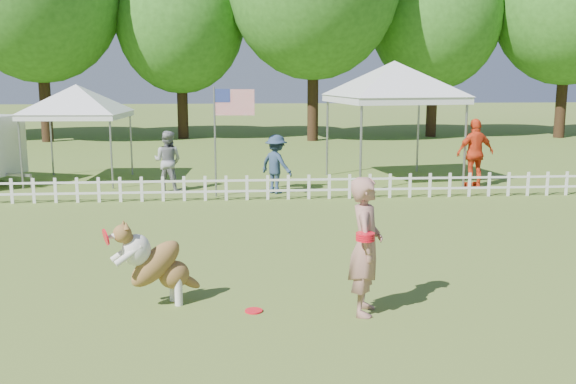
{
  "coord_description": "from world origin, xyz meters",
  "views": [
    {
      "loc": [
        -0.48,
        -8.22,
        2.98
      ],
      "look_at": [
        0.34,
        2.0,
        1.1
      ],
      "focal_mm": 40.0,
      "sensor_mm": 36.0,
      "label": 1
    }
  ],
  "objects_px": {
    "flag_pole": "(215,142)",
    "spectator_c": "(475,153)",
    "spectator_a": "(168,161)",
    "canopy_tent_right": "(393,123)",
    "dog": "(157,263)",
    "spectator_b": "(276,164)",
    "frisbee_on_turf": "(254,311)",
    "canopy_tent_left": "(79,135)",
    "handler": "(366,246)"
  },
  "relations": [
    {
      "from": "frisbee_on_turf",
      "to": "spectator_b",
      "type": "xyz_separation_m",
      "value": [
        0.81,
        8.29,
        0.74
      ]
    },
    {
      "from": "spectator_c",
      "to": "flag_pole",
      "type": "bearing_deg",
      "value": -4.74
    },
    {
      "from": "flag_pole",
      "to": "spectator_c",
      "type": "xyz_separation_m",
      "value": [
        6.87,
        0.84,
        -0.43
      ]
    },
    {
      "from": "canopy_tent_right",
      "to": "flag_pole",
      "type": "xyz_separation_m",
      "value": [
        -4.9,
        -2.0,
        -0.29
      ]
    },
    {
      "from": "canopy_tent_right",
      "to": "handler",
      "type": "bearing_deg",
      "value": -114.38
    },
    {
      "from": "spectator_a",
      "to": "canopy_tent_right",
      "type": "bearing_deg",
      "value": -151.48
    },
    {
      "from": "handler",
      "to": "frisbee_on_turf",
      "type": "height_order",
      "value": "handler"
    },
    {
      "from": "frisbee_on_turf",
      "to": "spectator_b",
      "type": "bearing_deg",
      "value": 84.45
    },
    {
      "from": "canopy_tent_left",
      "to": "spectator_b",
      "type": "xyz_separation_m",
      "value": [
        5.4,
        -2.27,
        -0.58
      ]
    },
    {
      "from": "spectator_c",
      "to": "dog",
      "type": "bearing_deg",
      "value": 37.22
    },
    {
      "from": "dog",
      "to": "spectator_a",
      "type": "distance_m",
      "value": 8.6
    },
    {
      "from": "dog",
      "to": "frisbee_on_turf",
      "type": "xyz_separation_m",
      "value": [
        1.24,
        -0.3,
        -0.57
      ]
    },
    {
      "from": "canopy_tent_left",
      "to": "spectator_a",
      "type": "xyz_separation_m",
      "value": [
        2.62,
        -1.7,
        -0.55
      ]
    },
    {
      "from": "dog",
      "to": "spectator_b",
      "type": "relative_size",
      "value": 0.78
    },
    {
      "from": "spectator_c",
      "to": "canopy_tent_left",
      "type": "bearing_deg",
      "value": -21.1
    },
    {
      "from": "handler",
      "to": "flag_pole",
      "type": "xyz_separation_m",
      "value": [
        -2.11,
        8.09,
        0.48
      ]
    },
    {
      "from": "spectator_a",
      "to": "flag_pole",
      "type": "bearing_deg",
      "value": 162.38
    },
    {
      "from": "spectator_c",
      "to": "frisbee_on_turf",
      "type": "bearing_deg",
      "value": 43.27
    },
    {
      "from": "flag_pole",
      "to": "spectator_a",
      "type": "distance_m",
      "value": 1.66
    },
    {
      "from": "frisbee_on_turf",
      "to": "flag_pole",
      "type": "xyz_separation_m",
      "value": [
        -0.71,
        7.94,
        1.34
      ]
    },
    {
      "from": "canopy_tent_left",
      "to": "spectator_c",
      "type": "relative_size",
      "value": 1.45
    },
    {
      "from": "spectator_b",
      "to": "spectator_c",
      "type": "bearing_deg",
      "value": -128.39
    },
    {
      "from": "frisbee_on_turf",
      "to": "handler",
      "type": "bearing_deg",
      "value": -6.03
    },
    {
      "from": "flag_pole",
      "to": "spectator_b",
      "type": "relative_size",
      "value": 1.81
    },
    {
      "from": "handler",
      "to": "canopy_tent_left",
      "type": "bearing_deg",
      "value": 42.78
    },
    {
      "from": "canopy_tent_left",
      "to": "spectator_c",
      "type": "height_order",
      "value": "canopy_tent_left"
    },
    {
      "from": "spectator_a",
      "to": "spectator_b",
      "type": "relative_size",
      "value": 1.05
    },
    {
      "from": "dog",
      "to": "spectator_a",
      "type": "bearing_deg",
      "value": 70.07
    },
    {
      "from": "frisbee_on_turf",
      "to": "spectator_c",
      "type": "xyz_separation_m",
      "value": [
        6.16,
        8.78,
        0.91
      ]
    },
    {
      "from": "dog",
      "to": "frisbee_on_turf",
      "type": "bearing_deg",
      "value": -38.62
    },
    {
      "from": "dog",
      "to": "flag_pole",
      "type": "distance_m",
      "value": 7.7
    },
    {
      "from": "frisbee_on_turf",
      "to": "canopy_tent_right",
      "type": "bearing_deg",
      "value": 67.17
    },
    {
      "from": "handler",
      "to": "frisbee_on_turf",
      "type": "distance_m",
      "value": 1.65
    },
    {
      "from": "canopy_tent_right",
      "to": "spectator_a",
      "type": "relative_size",
      "value": 2.1
    },
    {
      "from": "spectator_a",
      "to": "spectator_c",
      "type": "bearing_deg",
      "value": -161.98
    },
    {
      "from": "spectator_b",
      "to": "spectator_c",
      "type": "height_order",
      "value": "spectator_c"
    },
    {
      "from": "handler",
      "to": "spectator_b",
      "type": "relative_size",
      "value": 1.17
    },
    {
      "from": "dog",
      "to": "flag_pole",
      "type": "xyz_separation_m",
      "value": [
        0.52,
        7.64,
        0.77
      ]
    },
    {
      "from": "spectator_b",
      "to": "flag_pole",
      "type": "bearing_deg",
      "value": 59.31
    },
    {
      "from": "canopy_tent_right",
      "to": "spectator_a",
      "type": "xyz_separation_m",
      "value": [
        -6.16,
        -1.07,
        -0.86
      ]
    },
    {
      "from": "handler",
      "to": "spectator_c",
      "type": "height_order",
      "value": "spectator_c"
    },
    {
      "from": "dog",
      "to": "spectator_b",
      "type": "xyz_separation_m",
      "value": [
        2.04,
        7.99,
        0.17
      ]
    },
    {
      "from": "canopy_tent_left",
      "to": "spectator_a",
      "type": "bearing_deg",
      "value": -29.5
    },
    {
      "from": "canopy_tent_left",
      "to": "spectator_c",
      "type": "xyz_separation_m",
      "value": [
        10.76,
        -1.79,
        -0.41
      ]
    },
    {
      "from": "frisbee_on_turf",
      "to": "canopy_tent_left",
      "type": "height_order",
      "value": "canopy_tent_left"
    },
    {
      "from": "canopy_tent_left",
      "to": "spectator_c",
      "type": "distance_m",
      "value": 10.91
    },
    {
      "from": "canopy_tent_right",
      "to": "spectator_b",
      "type": "distance_m",
      "value": 3.86
    },
    {
      "from": "flag_pole",
      "to": "spectator_a",
      "type": "height_order",
      "value": "flag_pole"
    },
    {
      "from": "flag_pole",
      "to": "spectator_c",
      "type": "relative_size",
      "value": 1.47
    },
    {
      "from": "handler",
      "to": "spectator_c",
      "type": "bearing_deg",
      "value": -14.53
    }
  ]
}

